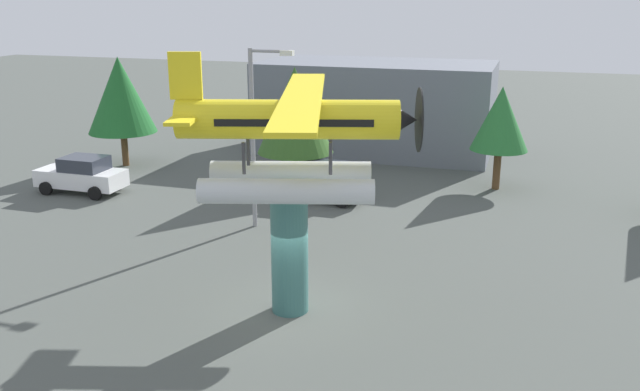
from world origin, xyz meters
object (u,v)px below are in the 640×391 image
floatplane_monument (293,136)px  car_near_white (82,175)px  tree_west (120,95)px  streetlight_primary (257,125)px  storefront_building (376,107)px  tree_east (295,110)px  tree_center_back (501,119)px  display_pedestal (290,253)px  car_mid_silver (320,181)px

floatplane_monument → car_near_white: 17.09m
tree_west → car_near_white: bearing=-78.9°
streetlight_primary → storefront_building: (1.32, 15.16, -1.57)m
tree_east → tree_center_back: bearing=16.4°
tree_west → tree_center_back: size_ratio=1.19×
display_pedestal → car_near_white: 16.44m
display_pedestal → car_mid_silver: size_ratio=0.88×
display_pedestal → tree_east: 13.57m
car_near_white → tree_east: tree_east is taller
car_near_white → streetlight_primary: bearing=168.2°
tree_east → floatplane_monument: bearing=-70.8°
display_pedestal → car_mid_silver: 11.52m
tree_center_back → streetlight_primary: bearing=-135.7°
car_mid_silver → tree_east: 3.76m
storefront_building → tree_center_back: 10.01m
storefront_building → streetlight_primary: bearing=-95.0°
floatplane_monument → storefront_building: (-2.60, 21.96, -2.71)m
floatplane_monument → tree_center_back: size_ratio=2.06×
tree_west → tree_east: (10.50, -1.45, -0.07)m
streetlight_primary → storefront_building: size_ratio=0.53×
floatplane_monument → display_pedestal: bearing=-180.0°
display_pedestal → tree_east: size_ratio=0.63×
car_near_white → storefront_building: storefront_building is taller
car_mid_silver → streetlight_primary: size_ratio=0.58×
car_near_white → storefront_building: (11.30, 13.08, 1.77)m
floatplane_monument → tree_east: floatplane_monument is taller
streetlight_primary → tree_west: (-11.01, 7.33, -0.31)m
floatplane_monument → tree_west: (-14.93, 14.14, -1.45)m
tree_east → tree_center_back: size_ratio=1.18×
car_near_white → tree_center_back: (18.86, 6.56, 2.57)m
car_mid_silver → storefront_building: bearing=-90.4°
display_pedestal → streetlight_primary: streetlight_primary is taller
storefront_building → tree_west: 14.66m
car_mid_silver → tree_east: tree_east is taller
floatplane_monument → storefront_building: 22.28m
display_pedestal → streetlight_primary: (-3.79, 6.84, 2.38)m
car_mid_silver → tree_west: size_ratio=0.71×
car_near_white → tree_east: (9.48, 3.80, 2.95)m
car_mid_silver → streetlight_primary: streetlight_primary is taller
display_pedestal → car_mid_silver: display_pedestal is taller
display_pedestal → tree_center_back: (5.08, 15.49, 1.61)m
floatplane_monument → car_mid_silver: floatplane_monument is taller
floatplane_monument → car_near_white: floatplane_monument is taller
car_mid_silver → car_near_white: bearing=11.4°
tree_east → storefront_building: bearing=78.9°
display_pedestal → floatplane_monument: bearing=16.2°
streetlight_primary → storefront_building: bearing=85.0°
display_pedestal → car_near_white: bearing=147.1°
car_mid_silver → tree_east: size_ratio=0.71×
tree_east → tree_center_back: tree_east is taller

